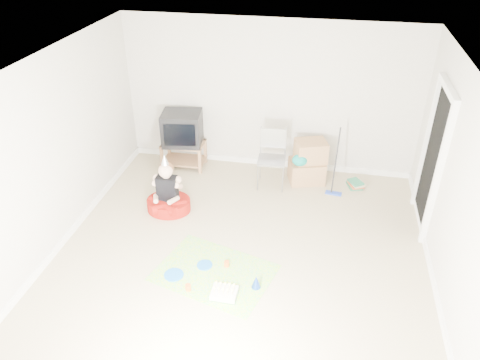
% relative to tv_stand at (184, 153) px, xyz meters
% --- Properties ---
extents(ground, '(5.00, 5.00, 0.00)m').
position_rel_tv_stand_xyz_m(ground, '(1.47, -2.15, -0.28)').
color(ground, tan).
rests_on(ground, ground).
extents(doorway_recess, '(0.02, 0.90, 2.05)m').
position_rel_tv_stand_xyz_m(doorway_recess, '(3.95, -0.95, 0.75)').
color(doorway_recess, black).
rests_on(doorway_recess, ground).
extents(tv_stand, '(0.75, 0.48, 0.47)m').
position_rel_tv_stand_xyz_m(tv_stand, '(0.00, 0.00, 0.00)').
color(tv_stand, '#916541').
rests_on(tv_stand, ground).
extents(crt_tv, '(0.73, 0.63, 0.57)m').
position_rel_tv_stand_xyz_m(crt_tv, '(-0.00, -0.00, 0.47)').
color(crt_tv, black).
rests_on(crt_tv, tv_stand).
extents(folding_chair, '(0.47, 0.45, 0.99)m').
position_rel_tv_stand_xyz_m(folding_chair, '(1.62, -0.36, 0.21)').
color(folding_chair, gray).
rests_on(folding_chair, ground).
extents(cardboard_boxes, '(0.68, 0.60, 0.73)m').
position_rel_tv_stand_xyz_m(cardboard_boxes, '(2.20, -0.08, 0.08)').
color(cardboard_boxes, '#AD7F54').
rests_on(cardboard_boxes, ground).
extents(floor_mop, '(0.27, 0.36, 1.06)m').
position_rel_tv_stand_xyz_m(floor_mop, '(2.67, -0.43, -0.01)').
color(floor_mop, '#2544BC').
rests_on(floor_mop, ground).
extents(book_pile, '(0.29, 0.33, 0.12)m').
position_rel_tv_stand_xyz_m(book_pile, '(3.03, -0.12, -0.22)').
color(book_pile, '#297B55').
rests_on(book_pile, ground).
extents(seated_woman, '(0.69, 0.69, 0.97)m').
position_rel_tv_stand_xyz_m(seated_woman, '(0.17, -1.38, -0.06)').
color(seated_woman, '#A0160E').
rests_on(seated_woman, ground).
extents(party_mat, '(1.69, 1.42, 0.01)m').
position_rel_tv_stand_xyz_m(party_mat, '(1.20, -2.64, -0.27)').
color(party_mat, '#EA3172').
rests_on(party_mat, ground).
extents(birthday_cake, '(0.31, 0.25, 0.15)m').
position_rel_tv_stand_xyz_m(birthday_cake, '(1.42, -3.02, -0.23)').
color(birthday_cake, silver).
rests_on(birthday_cake, party_mat).
extents(blue_plate_near, '(0.23, 0.23, 0.01)m').
position_rel_tv_stand_xyz_m(blue_plate_near, '(1.04, -2.53, -0.26)').
color(blue_plate_near, blue).
rests_on(blue_plate_near, party_mat).
extents(blue_plate_far, '(0.35, 0.35, 0.01)m').
position_rel_tv_stand_xyz_m(blue_plate_far, '(0.70, -2.79, -0.26)').
color(blue_plate_far, blue).
rests_on(blue_plate_far, party_mat).
extents(orange_cup_near, '(0.10, 0.10, 0.08)m').
position_rel_tv_stand_xyz_m(orange_cup_near, '(1.33, -2.49, -0.23)').
color(orange_cup_near, orange).
rests_on(orange_cup_near, party_mat).
extents(orange_cup_far, '(0.08, 0.08, 0.08)m').
position_rel_tv_stand_xyz_m(orange_cup_far, '(0.96, -3.01, -0.23)').
color(orange_cup_far, orange).
rests_on(orange_cup_far, party_mat).
extents(blue_party_hat, '(0.15, 0.15, 0.18)m').
position_rel_tv_stand_xyz_m(blue_party_hat, '(1.77, -2.79, -0.18)').
color(blue_party_hat, '#1941B4').
rests_on(blue_party_hat, party_mat).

